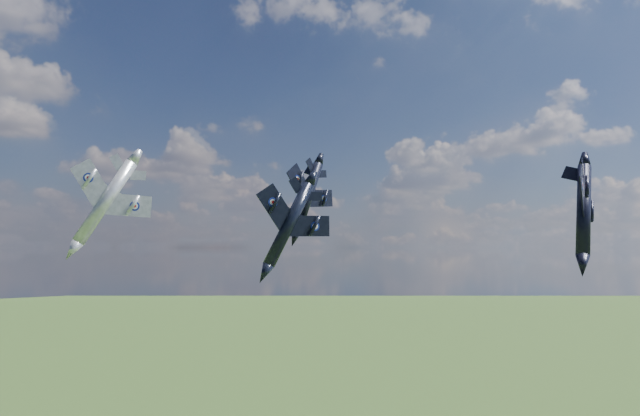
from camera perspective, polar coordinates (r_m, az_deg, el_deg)
jet_lead_navy at (r=79.52m, az=-2.85°, el=-1.47°), size 15.64×18.66×8.28m
jet_right_navy at (r=73.12m, az=22.97°, el=-0.14°), size 16.37×18.31×7.33m
jet_high_navy at (r=85.90m, az=-1.14°, el=1.02°), size 12.94×16.00×6.92m
jet_left_silver at (r=70.15m, az=-19.04°, el=0.56°), size 14.13×16.49×7.66m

